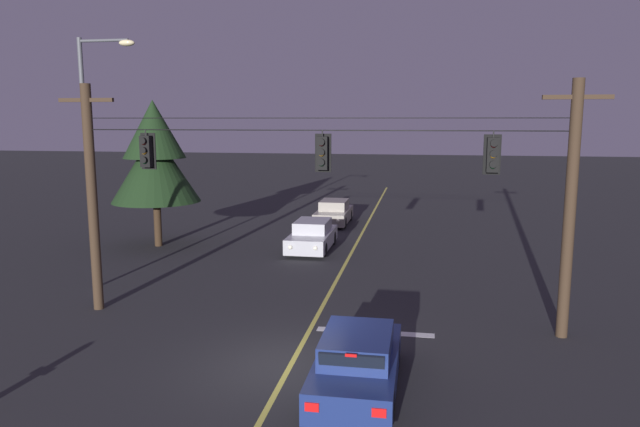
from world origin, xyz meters
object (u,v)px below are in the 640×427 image
Objects in this scene: traffic_light_leftmost at (146,151)px; car_waiting_near_lane at (357,363)px; street_lamp_corner at (93,143)px; car_oncoming_lead at (312,236)px; tree_verge_near at (155,156)px; traffic_light_centre at (493,155)px; traffic_light_left_inner at (322,153)px; car_oncoming_trailing at (334,213)px.

car_waiting_near_lane is at bearing -31.38° from traffic_light_leftmost.
car_waiting_near_lane is at bearing -32.61° from street_lamp_corner.
traffic_light_leftmost is 0.14× the size of street_lamp_corner.
tree_verge_near reaches higher than car_oncoming_lead.
traffic_light_leftmost is at bearing -35.32° from street_lamp_corner.
traffic_light_centre is at bearing -32.78° from tree_verge_near.
street_lamp_corner is at bearing -80.74° from tree_verge_near.
traffic_light_left_inner is 4.78m from traffic_light_centre.
car_oncoming_lead is (-3.71, 14.10, -0.00)m from car_waiting_near_lane.
car_oncoming_lead is at bearing 125.30° from traffic_light_centre.
car_oncoming_lead is (-2.17, 9.81, -4.48)m from traffic_light_left_inner.
traffic_light_leftmost is 0.17× the size of tree_verge_near.
traffic_light_left_inner is 11.00m from car_oncoming_lead.
traffic_light_left_inner is at bearing -82.58° from car_oncoming_trailing.
car_oncoming_trailing is at bearing 66.65° from street_lamp_corner.
street_lamp_corner reaches higher than car_oncoming_trailing.
traffic_light_centre is 17.25m from tree_verge_near.
street_lamp_corner is 7.32m from tree_verge_near.
tree_verge_near reaches higher than traffic_light_leftmost.
car_oncoming_trailing is 11.25m from tree_verge_near.
street_lamp_corner is at bearing 165.79° from traffic_light_left_inner.
traffic_light_left_inner is at bearing 180.00° from traffic_light_centre.
car_waiting_near_lane is 0.98× the size of car_oncoming_lead.
car_oncoming_trailing is at bearing 112.50° from traffic_light_centre.
tree_verge_near reaches higher than traffic_light_left_inner.
street_lamp_corner reaches higher than traffic_light_centre.
tree_verge_near is (-11.25, 13.62, 3.71)m from car_waiting_near_lane.
traffic_light_leftmost is 9.38m from car_waiting_near_lane.
car_waiting_near_lane is 0.98× the size of car_oncoming_trailing.
traffic_light_leftmost and traffic_light_left_inner have the same top height.
traffic_light_left_inner is 0.28× the size of car_oncoming_trailing.
car_oncoming_trailing is at bearing 45.03° from tree_verge_near.
car_waiting_near_lane is 14.58m from car_oncoming_lead.
traffic_light_leftmost is at bearing 180.00° from traffic_light_left_inner.
traffic_light_leftmost reaches higher than car_oncoming_lead.
street_lamp_corner is (-6.37, -7.65, 4.61)m from car_oncoming_lead.
traffic_light_left_inner is 1.00× the size of traffic_light_centre.
traffic_light_left_inner reaches higher than car_waiting_near_lane.
car_oncoming_trailing is (-3.74, 21.13, -0.00)m from car_waiting_near_lane.
car_waiting_near_lane is at bearing -70.16° from traffic_light_left_inner.
traffic_light_centre reaches higher than car_waiting_near_lane.
street_lamp_corner is (-8.53, 2.16, 0.13)m from traffic_light_left_inner.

